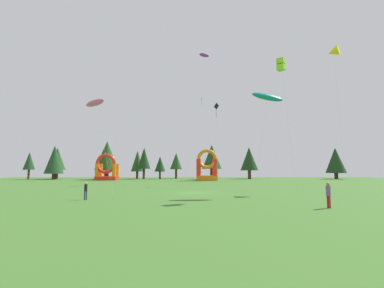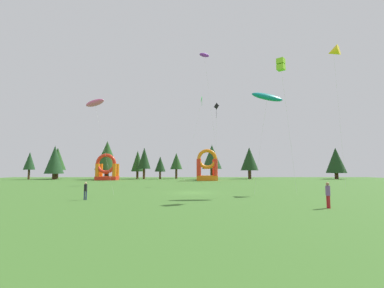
{
  "view_description": "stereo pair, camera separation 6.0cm",
  "coord_description": "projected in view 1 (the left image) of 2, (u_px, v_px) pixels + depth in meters",
  "views": [
    {
      "loc": [
        -0.3,
        -31.83,
        2.77
      ],
      "look_at": [
        0.0,
        11.12,
        6.75
      ],
      "focal_mm": 25.24,
      "sensor_mm": 36.0,
      "label": 1
    },
    {
      "loc": [
        -0.24,
        -31.83,
        2.77
      ],
      "look_at": [
        0.0,
        11.12,
        6.75
      ],
      "focal_mm": 25.24,
      "sensor_mm": 36.0,
      "label": 2
    }
  ],
  "objects": [
    {
      "name": "kite_green_diamond",
      "position": [
        202.0,
        100.0,
        52.61
      ],
      "size": [
        3.69,
        3.48,
        16.83
      ],
      "color": "green",
      "rests_on": "ground_plane"
    },
    {
      "name": "tree_row_2",
      "position": [
        54.0,
        160.0,
        72.67
      ],
      "size": [
        4.87,
        4.87,
        9.08
      ],
      "color": "#4C331E",
      "rests_on": "ground_plane"
    },
    {
      "name": "tree_row_3",
      "position": [
        107.0,
        156.0,
        73.78
      ],
      "size": [
        6.41,
        6.41,
        10.38
      ],
      "color": "#4C331E",
      "rests_on": "ground_plane"
    },
    {
      "name": "tree_row_0",
      "position": [
        29.0,
        161.0,
        71.78
      ],
      "size": [
        2.9,
        2.9,
        7.27
      ],
      "color": "#4C331E",
      "rests_on": "ground_plane"
    },
    {
      "name": "ground_plane",
      "position": [
        193.0,
        193.0,
        31.44
      ],
      "size": [
        120.0,
        120.0,
        0.0
      ],
      "primitive_type": "plane",
      "color": "#3D6B28"
    },
    {
      "name": "inflatable_orange_dome",
      "position": [
        107.0,
        170.0,
        66.76
      ],
      "size": [
        5.17,
        3.58,
        6.55
      ],
      "color": "red",
      "rests_on": "ground_plane"
    },
    {
      "name": "tree_row_7",
      "position": [
        176.0,
        161.0,
        77.4
      ],
      "size": [
        3.5,
        3.5,
        7.38
      ],
      "color": "#4C331E",
      "rests_on": "ground_plane"
    },
    {
      "name": "kite_teal_parafoil",
      "position": [
        267.0,
        97.0,
        29.59
      ],
      "size": [
        3.57,
        1.59,
        11.51
      ],
      "color": "#0C7F7A",
      "rests_on": "ground_plane"
    },
    {
      "name": "kite_pink_parafoil",
      "position": [
        95.0,
        103.0,
        31.39
      ],
      "size": [
        4.12,
        2.01,
        11.06
      ],
      "color": "#EA599E",
      "rests_on": "ground_plane"
    },
    {
      "name": "tree_row_9",
      "position": [
        249.0,
        159.0,
        76.29
      ],
      "size": [
        4.95,
        4.95,
        8.9
      ],
      "color": "#4C331E",
      "rests_on": "ground_plane"
    },
    {
      "name": "tree_row_10",
      "position": [
        336.0,
        160.0,
        75.1
      ],
      "size": [
        5.37,
        5.37,
        8.7
      ],
      "color": "#4C331E",
      "rests_on": "ground_plane"
    },
    {
      "name": "tree_row_5",
      "position": [
        144.0,
        158.0,
        74.46
      ],
      "size": [
        3.56,
        3.56,
        8.68
      ],
      "color": "#4C331E",
      "rests_on": "ground_plane"
    },
    {
      "name": "kite_yellow_delta",
      "position": [
        333.0,
        52.0,
        37.08
      ],
      "size": [
        3.17,
        3.41,
        19.7
      ],
      "color": "yellow",
      "rests_on": "ground_plane"
    },
    {
      "name": "tree_row_6",
      "position": [
        160.0,
        164.0,
        74.74
      ],
      "size": [
        3.02,
        3.02,
        6.23
      ],
      "color": "#4C331E",
      "rests_on": "ground_plane"
    },
    {
      "name": "kite_black_diamond",
      "position": [
        216.0,
        107.0,
        47.95
      ],
      "size": [
        0.71,
        3.35,
        14.31
      ],
      "color": "black",
      "rests_on": "ground_plane"
    },
    {
      "name": "person_far_side",
      "position": [
        86.0,
        189.0,
        24.16
      ],
      "size": [
        0.38,
        0.38,
        1.6
      ],
      "rotation": [
        0.0,
        0.0,
        3.69
      ],
      "color": "navy",
      "rests_on": "ground_plane"
    },
    {
      "name": "tree_row_8",
      "position": [
        212.0,
        157.0,
        74.47
      ],
      "size": [
        5.42,
        5.42,
        9.43
      ],
      "color": "#4C331E",
      "rests_on": "ground_plane"
    },
    {
      "name": "tree_row_1",
      "position": [
        57.0,
        159.0,
        76.21
      ],
      "size": [
        4.65,
        4.65,
        8.79
      ],
      "color": "#4C331E",
      "rests_on": "ground_plane"
    },
    {
      "name": "person_left_edge",
      "position": [
        328.0,
        193.0,
        19.12
      ],
      "size": [
        0.39,
        0.39,
        1.82
      ],
      "rotation": [
        0.0,
        0.0,
        1.88
      ],
      "color": "#B21E26",
      "rests_on": "ground_plane"
    },
    {
      "name": "inflatable_blue_arch",
      "position": [
        207.0,
        169.0,
        64.51
      ],
      "size": [
        4.93,
        3.57,
        7.49
      ],
      "color": "orange",
      "rests_on": "ground_plane"
    },
    {
      "name": "kite_lime_box",
      "position": [
        281.0,
        65.0,
        27.98
      ],
      "size": [
        2.83,
        3.37,
        14.18
      ],
      "color": "#8CD826",
      "rests_on": "ground_plane"
    },
    {
      "name": "kite_purple_parafoil",
      "position": [
        204.0,
        55.0,
        58.21
      ],
      "size": [
        4.79,
        3.88,
        27.79
      ],
      "color": "purple",
      "rests_on": "ground_plane"
    },
    {
      "name": "tree_row_4",
      "position": [
        137.0,
        161.0,
        77.2
      ],
      "size": [
        3.58,
        3.58,
        8.0
      ],
      "color": "#4C331E",
      "rests_on": "ground_plane"
    }
  ]
}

